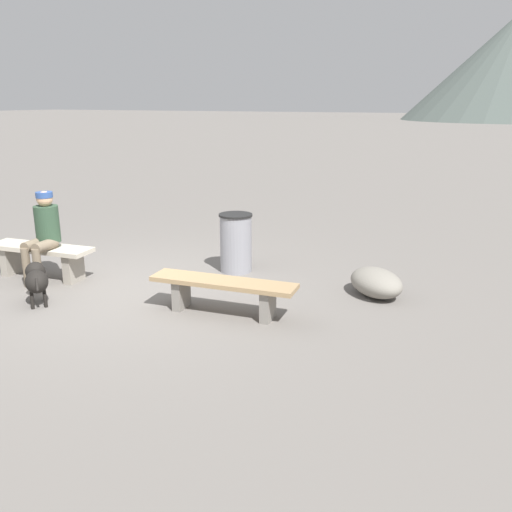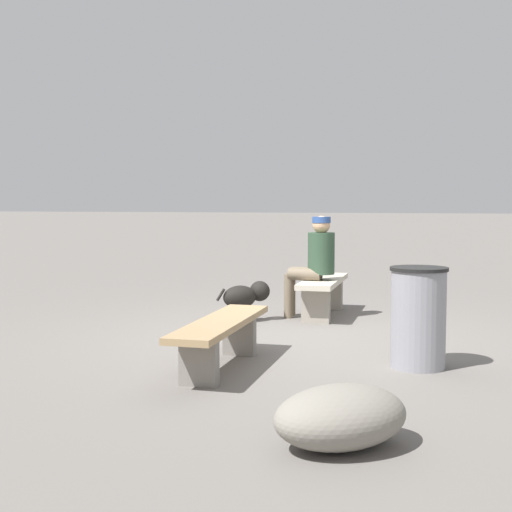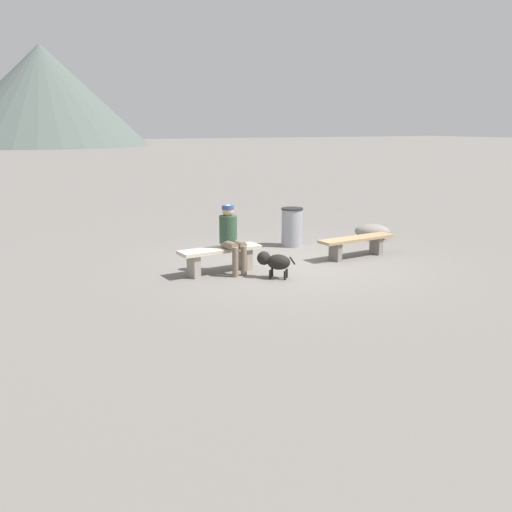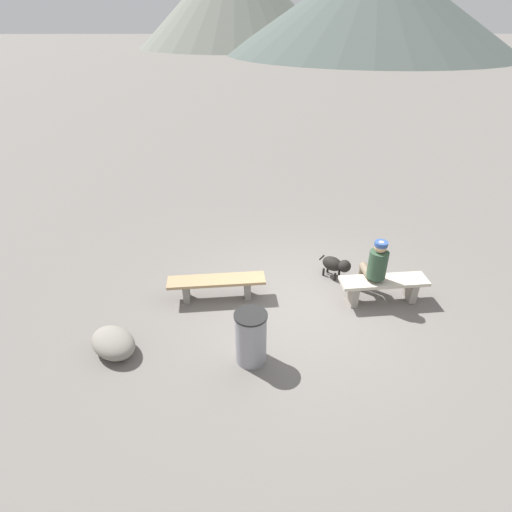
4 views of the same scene
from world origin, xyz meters
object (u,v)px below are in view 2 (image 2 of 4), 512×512
seated_person (314,258)px  bench_right (323,289)px  bench_left (221,333)px  trash_bin (418,317)px  boulder (341,417)px  dog (246,296)px

seated_person → bench_right: bearing=-27.2°
bench_left → trash_bin: 1.70m
bench_left → trash_bin: trash_bin is taller
bench_left → bench_right: bench_right is taller
trash_bin → boulder: (-2.14, 0.18, -0.26)m
bench_right → dog: 1.05m
bench_right → trash_bin: (-2.39, -1.45, 0.10)m
bench_left → trash_bin: bearing=-73.3°
seated_person → dog: 0.98m
seated_person → dog: size_ratio=2.20×
bench_right → boulder: (-4.53, -1.27, -0.15)m
dog → trash_bin: size_ratio=0.66×
dog → trash_bin: (-1.68, -2.22, 0.13)m
bench_left → seated_person: bearing=-6.1°
trash_bin → seated_person: bearing=34.6°
bench_left → boulder: 2.06m
bench_left → seated_person: (2.84, -0.05, 0.43)m
trash_bin → boulder: bearing=175.1°
bench_left → trash_bin: (0.63, -1.57, 0.12)m
bench_right → trash_bin: bearing=-153.8°
bench_right → bench_left: bearing=172.6°
trash_bin → bench_right: bearing=31.3°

